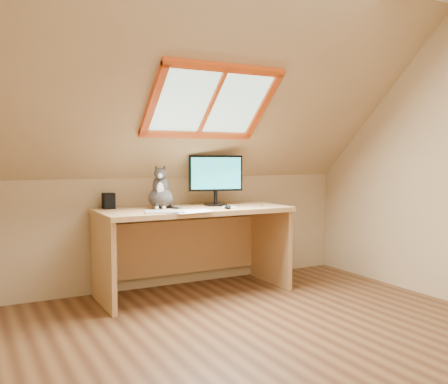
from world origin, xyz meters
TOP-DOWN VIEW (x-y plane):
  - ground at (0.00, 0.00)m, footprint 3.50×3.50m
  - room_shell at (0.00, -0.09)m, footprint 3.52×3.52m
  - desk at (0.00, 1.45)m, footprint 1.64×0.72m
  - monitor at (0.26, 1.46)m, footprint 0.48×0.21m
  - cat at (-0.27, 1.46)m, footprint 0.28×0.31m
  - desk_speaker at (-0.67, 1.63)m, footprint 0.10×0.10m
  - graphics_tablet at (-0.36, 1.15)m, footprint 0.35×0.29m
  - mouse at (0.21, 1.15)m, footprint 0.09×0.11m
  - papers at (-0.06, 1.12)m, footprint 0.33×0.27m
  - cables at (0.41, 1.26)m, footprint 0.51×0.26m

SIDE VIEW (x-z plane):
  - ground at x=0.00m, z-range 0.00..0.00m
  - desk at x=0.00m, z-range 0.15..0.90m
  - papers at x=-0.06m, z-range 0.75..0.75m
  - cables at x=0.41m, z-range 0.75..0.76m
  - graphics_tablet at x=-0.36m, z-range 0.75..0.76m
  - mouse at x=0.21m, z-range 0.75..0.78m
  - desk_speaker at x=-0.67m, z-range 0.75..0.89m
  - cat at x=-0.27m, z-range 0.70..1.07m
  - monitor at x=0.26m, z-range 0.78..1.24m
  - room_shell at x=0.00m, z-range 0.23..2.64m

